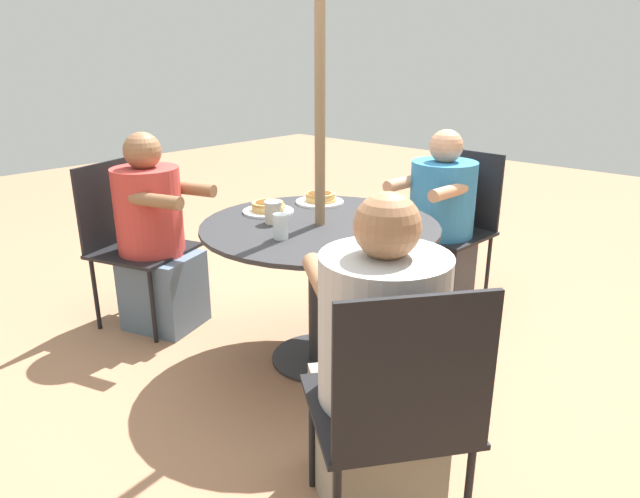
% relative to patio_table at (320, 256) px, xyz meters
% --- Properties ---
extents(ground_plane, '(12.00, 12.00, 0.00)m').
position_rel_patio_table_xyz_m(ground_plane, '(0.00, 0.00, -0.56)').
color(ground_plane, '#9E7051').
extents(patio_table, '(1.12, 1.12, 0.71)m').
position_rel_patio_table_xyz_m(patio_table, '(0.00, 0.00, 0.00)').
color(patio_table, '#28282B').
rests_on(patio_table, ground).
extents(umbrella_pole, '(0.05, 0.05, 2.48)m').
position_rel_patio_table_xyz_m(umbrella_pole, '(0.00, 0.00, 0.68)').
color(umbrella_pole, '#846B4C').
rests_on(umbrella_pole, ground).
extents(patio_chair_north, '(0.49, 0.49, 0.91)m').
position_rel_patio_table_xyz_m(patio_chair_north, '(-1.17, 0.07, -0.05)').
color(patio_chair_north, black).
rests_on(patio_chair_north, ground).
extents(diner_north, '(0.53, 0.40, 1.06)m').
position_rel_patio_table_xyz_m(diner_north, '(-0.98, 0.05, -0.08)').
color(diner_north, '#3D3D42').
rests_on(diner_north, ground).
extents(patio_chair_east, '(0.59, 0.59, 0.91)m').
position_rel_patio_table_xyz_m(patio_chair_east, '(0.37, -1.11, -0.05)').
color(patio_chair_east, black).
rests_on(patio_chair_east, ground).
extents(diner_east, '(0.48, 0.55, 1.09)m').
position_rel_patio_table_xyz_m(diner_east, '(0.31, -0.94, -0.07)').
color(diner_east, slate).
rests_on(diner_east, ground).
extents(patio_chair_south, '(0.65, 0.65, 0.91)m').
position_rel_patio_table_xyz_m(patio_chair_south, '(0.70, 0.94, -0.05)').
color(patio_chair_south, black).
rests_on(patio_chair_south, ground).
extents(diner_south, '(0.59, 0.61, 1.10)m').
position_rel_patio_table_xyz_m(diner_south, '(0.59, 0.79, -0.07)').
color(diner_south, gray).
rests_on(diner_south, ground).
extents(pancake_plate_a, '(0.25, 0.25, 0.07)m').
position_rel_patio_table_xyz_m(pancake_plate_a, '(0.03, -0.33, 0.18)').
color(pancake_plate_a, white).
rests_on(pancake_plate_a, patio_table).
extents(pancake_plate_b, '(0.25, 0.25, 0.07)m').
position_rel_patio_table_xyz_m(pancake_plate_b, '(-0.29, -0.26, 0.18)').
color(pancake_plate_b, white).
rests_on(pancake_plate_b, patio_table).
extents(pancake_plate_c, '(0.25, 0.25, 0.07)m').
position_rel_patio_table_xyz_m(pancake_plate_c, '(-0.11, 0.33, 0.18)').
color(pancake_plate_c, white).
rests_on(pancake_plate_c, patio_table).
extents(syrup_bottle, '(0.10, 0.08, 0.16)m').
position_rel_patio_table_xyz_m(syrup_bottle, '(0.07, 0.41, 0.22)').
color(syrup_bottle, brown).
rests_on(syrup_bottle, patio_table).
extents(coffee_cup, '(0.08, 0.08, 0.10)m').
position_rel_patio_table_xyz_m(coffee_cup, '(0.14, -0.17, 0.21)').
color(coffee_cup, beige).
rests_on(coffee_cup, patio_table).
extents(drinking_glass_a, '(0.06, 0.06, 0.11)m').
position_rel_patio_table_xyz_m(drinking_glass_a, '(0.28, 0.03, 0.21)').
color(drinking_glass_a, silver).
rests_on(drinking_glass_a, patio_table).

